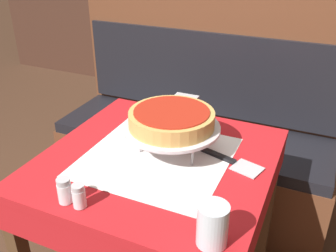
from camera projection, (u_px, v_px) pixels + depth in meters
dining_table_front at (158, 179)px, 1.36m from camera, size 0.79×0.79×0.76m
dining_table_rear at (217, 51)px, 2.91m from camera, size 0.75×0.75×0.76m
booth_bench at (194, 147)px, 2.17m from camera, size 1.52×0.52×1.23m
pizza_pan_stand at (172, 129)px, 1.30m from camera, size 0.34×0.34×0.10m
deep_dish_pizza at (172, 119)px, 1.29m from camera, size 0.30×0.30×0.06m
pizza_server at (229, 160)px, 1.29m from camera, size 0.26×0.12×0.01m
water_glass_near at (212, 225)px, 0.93m from camera, size 0.08×0.08×0.12m
salt_shaker at (65, 191)px, 1.08m from camera, size 0.04×0.04×0.08m
pepper_shaker at (79, 196)px, 1.06m from camera, size 0.04×0.04×0.07m
napkin_holder at (186, 106)px, 1.59m from camera, size 0.10×0.05×0.09m
condiment_caddy at (213, 31)px, 2.81m from camera, size 0.12×0.12×0.15m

